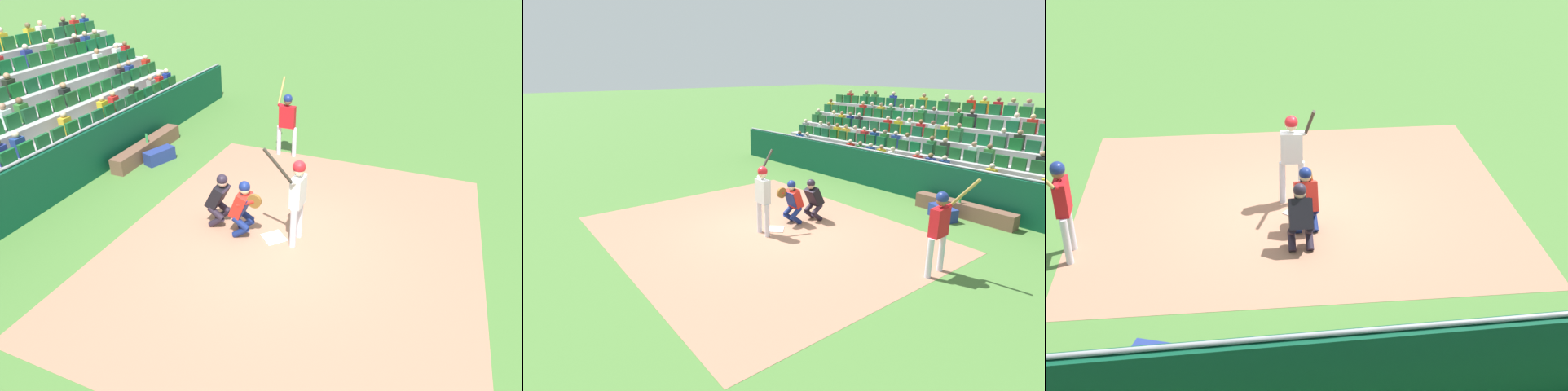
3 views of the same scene
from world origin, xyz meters
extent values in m
plane|color=#477333|center=(0.00, 0.00, 0.00)|extent=(160.00, 160.00, 0.00)
cube|color=#A36F56|center=(0.00, 0.50, 0.00)|extent=(8.86, 7.43, 0.01)
cube|color=white|center=(0.00, 0.00, 0.02)|extent=(0.62, 0.62, 0.02)
cylinder|color=silver|center=(-0.25, 0.48, 0.44)|extent=(0.14, 0.14, 0.89)
cylinder|color=silver|center=(0.13, 0.45, 0.44)|extent=(0.14, 0.14, 0.89)
cube|color=silver|center=(-0.06, 0.46, 1.20)|extent=(0.44, 0.25, 0.63)
sphere|color=beige|center=(-0.06, 0.46, 1.68)|extent=(0.23, 0.23, 0.23)
sphere|color=red|center=(-0.06, 0.46, 1.74)|extent=(0.26, 0.26, 0.26)
cylinder|color=silver|center=(-0.01, 0.44, 1.51)|extent=(0.47, 0.17, 0.14)
cylinder|color=silver|center=(0.16, 0.42, 1.51)|extent=(0.18, 0.15, 0.13)
cylinder|color=#2A241E|center=(0.25, 0.13, 1.85)|extent=(0.16, 0.58, 0.68)
sphere|color=black|center=(0.21, 0.40, 1.53)|extent=(0.06, 0.06, 0.06)
cylinder|color=navy|center=(-0.09, -0.67, 0.15)|extent=(0.14, 0.39, 0.34)
cylinder|color=navy|center=(-0.09, -0.67, 0.37)|extent=(0.14, 0.38, 0.33)
cylinder|color=navy|center=(0.23, -0.67, 0.15)|extent=(0.14, 0.39, 0.34)
cylinder|color=navy|center=(0.23, -0.67, 0.37)|extent=(0.14, 0.38, 0.33)
cube|color=red|center=(0.07, -0.72, 0.74)|extent=(0.42, 0.42, 0.60)
cube|color=navy|center=(0.07, -0.60, 0.74)|extent=(0.38, 0.21, 0.45)
sphere|color=beige|center=(0.07, -0.62, 1.10)|extent=(0.22, 0.22, 0.22)
cube|color=black|center=(0.07, -0.62, 1.10)|extent=(0.20, 0.11, 0.20)
sphere|color=navy|center=(0.07, -0.62, 1.16)|extent=(0.24, 0.24, 0.24)
cylinder|color=brown|center=(0.19, -0.37, 0.95)|extent=(0.07, 0.30, 0.30)
cylinder|color=red|center=(0.22, -0.54, 0.88)|extent=(0.16, 0.40, 0.22)
cylinder|color=#251C2A|center=(-0.27, -1.31, 0.15)|extent=(0.15, 0.39, 0.34)
cylinder|color=#251C2A|center=(-0.27, -1.31, 0.37)|extent=(0.15, 0.38, 0.33)
cylinder|color=#251C2A|center=(0.05, -1.32, 0.15)|extent=(0.15, 0.39, 0.34)
cylinder|color=#251C2A|center=(0.05, -1.32, 0.37)|extent=(0.15, 0.38, 0.33)
cube|color=black|center=(-0.11, -1.34, 0.72)|extent=(0.43, 0.48, 0.60)
cube|color=#251C2A|center=(-0.10, -1.22, 0.72)|extent=(0.39, 0.27, 0.43)
sphere|color=tan|center=(-0.10, -1.21, 1.08)|extent=(0.22, 0.22, 0.22)
cube|color=black|center=(-0.10, -1.21, 1.08)|extent=(0.20, 0.13, 0.19)
sphere|color=#251C2A|center=(-0.10, -1.21, 1.14)|extent=(0.24, 0.24, 0.24)
cube|color=#0A422A|center=(0.00, -5.51, 0.66)|extent=(17.81, 0.24, 1.32)
cylinder|color=gray|center=(0.00, -5.51, 1.36)|extent=(17.81, 0.07, 0.07)
cube|color=brown|center=(-2.75, -4.96, 0.22)|extent=(3.01, 0.40, 0.44)
cylinder|color=green|center=(-2.66, -4.87, 0.58)|extent=(0.07, 0.07, 0.27)
cube|color=navy|center=(-2.45, -4.35, 0.19)|extent=(0.96, 0.64, 0.38)
cylinder|color=silver|center=(-4.18, -0.81, 0.44)|extent=(0.13, 0.13, 0.88)
cylinder|color=silver|center=(-4.18, -1.29, 0.44)|extent=(0.13, 0.13, 0.88)
cube|color=red|center=(-4.18, -1.05, 1.20)|extent=(0.22, 0.46, 0.63)
sphere|color=brown|center=(-4.18, -1.05, 1.67)|extent=(0.23, 0.23, 0.23)
sphere|color=navy|center=(-4.18, -1.05, 1.73)|extent=(0.26, 0.26, 0.26)
cylinder|color=red|center=(-4.21, -1.10, 1.50)|extent=(0.14, 0.49, 0.14)
cylinder|color=red|center=(-4.20, -1.28, 1.50)|extent=(0.15, 0.18, 0.13)
sphere|color=black|center=(-4.23, -1.34, 1.52)|extent=(0.06, 0.06, 0.06)
camera|label=1|loc=(6.91, 2.30, 5.24)|focal=28.86mm
camera|label=2|loc=(-8.32, 6.52, 4.24)|focal=28.37mm
camera|label=3|loc=(-1.49, -12.79, 7.20)|focal=51.61mm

